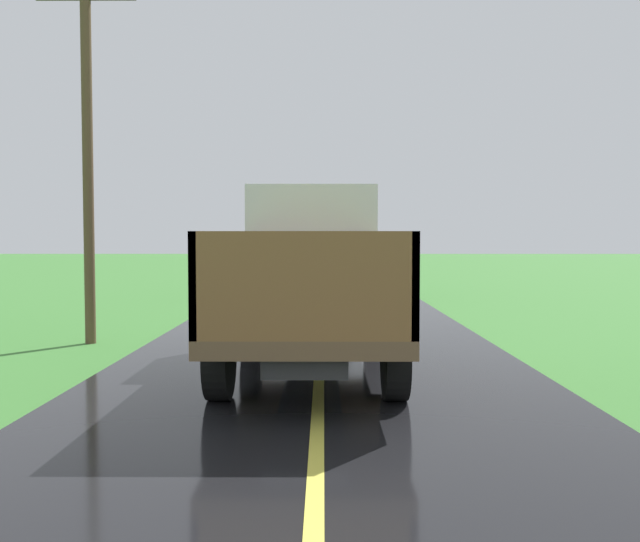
% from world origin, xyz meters
% --- Properties ---
extents(banana_truck_near, '(2.38, 5.82, 2.80)m').
position_xyz_m(banana_truck_near, '(-0.12, 12.14, 1.47)').
color(banana_truck_near, '#2D2D30').
rests_on(banana_truck_near, road_surface).
extents(banana_truck_far, '(2.38, 5.81, 2.80)m').
position_xyz_m(banana_truck_far, '(-0.14, 27.41, 1.48)').
color(banana_truck_far, '#2D2D30').
rests_on(banana_truck_far, road_surface).
extents(utility_pole_roadside, '(1.90, 0.20, 7.00)m').
position_xyz_m(utility_pole_roadside, '(-4.44, 14.48, 3.77)').
color(utility_pole_roadside, brown).
rests_on(utility_pole_roadside, ground).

